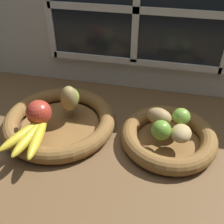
# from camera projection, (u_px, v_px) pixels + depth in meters

# --- Properties ---
(ground_plane) EXTENTS (1.40, 0.90, 0.03)m
(ground_plane) POSITION_uv_depth(u_px,v_px,m) (118.00, 136.00, 0.86)
(ground_plane) COLOR brown
(back_wall) EXTENTS (1.40, 0.05, 0.55)m
(back_wall) POSITION_uv_depth(u_px,v_px,m) (137.00, 17.00, 0.91)
(back_wall) COLOR silver
(back_wall) RESTS_ON ground_plane
(fruit_bowl_left) EXTENTS (0.36, 0.36, 0.05)m
(fruit_bowl_left) POSITION_uv_depth(u_px,v_px,m) (60.00, 121.00, 0.85)
(fruit_bowl_left) COLOR brown
(fruit_bowl_left) RESTS_ON ground_plane
(fruit_bowl_right) EXTENTS (0.29, 0.29, 0.05)m
(fruit_bowl_right) POSITION_uv_depth(u_px,v_px,m) (168.00, 137.00, 0.79)
(fruit_bowl_right) COLOR brown
(fruit_bowl_right) RESTS_ON ground_plane
(apple_green_back) EXTENTS (0.07, 0.07, 0.07)m
(apple_green_back) POSITION_uv_depth(u_px,v_px,m) (71.00, 97.00, 0.86)
(apple_green_back) COLOR #8CAD3D
(apple_green_back) RESTS_ON fruit_bowl_left
(apple_red_front) EXTENTS (0.08, 0.08, 0.08)m
(apple_red_front) POSITION_uv_depth(u_px,v_px,m) (39.00, 113.00, 0.78)
(apple_red_front) COLOR #B73828
(apple_red_front) RESTS_ON fruit_bowl_left
(pear_brown) EXTENTS (0.06, 0.06, 0.09)m
(pear_brown) POSITION_uv_depth(u_px,v_px,m) (69.00, 99.00, 0.83)
(pear_brown) COLOR olive
(pear_brown) RESTS_ON fruit_bowl_left
(banana_bunch_front) EXTENTS (0.12, 0.18, 0.03)m
(banana_bunch_front) POSITION_uv_depth(u_px,v_px,m) (31.00, 135.00, 0.74)
(banana_bunch_front) COLOR gold
(banana_bunch_front) RESTS_ON fruit_bowl_left
(potato_small) EXTENTS (0.07, 0.08, 0.04)m
(potato_small) POSITION_uv_depth(u_px,v_px,m) (181.00, 133.00, 0.73)
(potato_small) COLOR tan
(potato_small) RESTS_ON fruit_bowl_right
(potato_oblong) EXTENTS (0.09, 0.08, 0.05)m
(potato_oblong) POSITION_uv_depth(u_px,v_px,m) (159.00, 117.00, 0.79)
(potato_oblong) COLOR #A38451
(potato_oblong) RESTS_ON fruit_bowl_right
(lime_near) EXTENTS (0.06, 0.06, 0.06)m
(lime_near) POSITION_uv_depth(u_px,v_px,m) (161.00, 130.00, 0.73)
(lime_near) COLOR #6B9E33
(lime_near) RESTS_ON fruit_bowl_right
(lime_far) EXTENTS (0.05, 0.05, 0.05)m
(lime_far) POSITION_uv_depth(u_px,v_px,m) (181.00, 117.00, 0.78)
(lime_far) COLOR #7AAD3D
(lime_far) RESTS_ON fruit_bowl_right
(chili_pepper) EXTENTS (0.11, 0.07, 0.02)m
(chili_pepper) POSITION_uv_depth(u_px,v_px,m) (168.00, 128.00, 0.77)
(chili_pepper) COLOR red
(chili_pepper) RESTS_ON fruit_bowl_right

